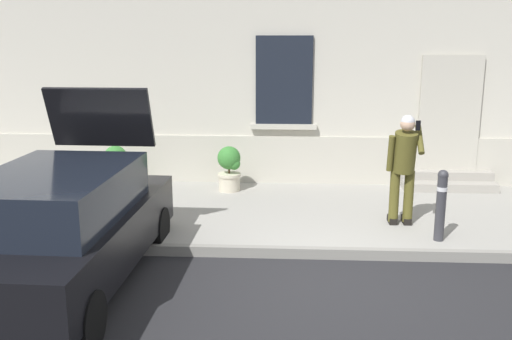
# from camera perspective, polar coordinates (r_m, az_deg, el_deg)

# --- Properties ---
(ground_plane) EXTENTS (80.00, 80.00, 0.00)m
(ground_plane) POSITION_cam_1_polar(r_m,az_deg,el_deg) (7.22, 7.25, -11.55)
(ground_plane) COLOR #232326
(sidewalk) EXTENTS (24.00, 3.60, 0.15)m
(sidewalk) POSITION_cam_1_polar(r_m,az_deg,el_deg) (9.81, 6.17, -4.32)
(sidewalk) COLOR #99968E
(sidewalk) RESTS_ON ground
(curb_edge) EXTENTS (24.00, 0.12, 0.15)m
(curb_edge) POSITION_cam_1_polar(r_m,az_deg,el_deg) (8.06, 6.82, -8.28)
(curb_edge) COLOR gray
(curb_edge) RESTS_ON ground
(building_facade) EXTENTS (24.00, 1.52, 7.50)m
(building_facade) POSITION_cam_1_polar(r_m,az_deg,el_deg) (11.87, 6.03, 16.55)
(building_facade) COLOR beige
(building_facade) RESTS_ON ground
(entrance_stoop) EXTENTS (1.75, 0.64, 0.32)m
(entrance_stoop) POSITION_cam_1_polar(r_m,az_deg,el_deg) (11.64, 18.67, -1.09)
(entrance_stoop) COLOR #9E998E
(entrance_stoop) RESTS_ON sidewalk
(hatchback_car_black) EXTENTS (1.89, 4.11, 2.34)m
(hatchback_car_black) POSITION_cam_1_polar(r_m,az_deg,el_deg) (7.28, -18.80, -5.22)
(hatchback_car_black) COLOR black
(hatchback_car_black) RESTS_ON ground
(bollard_near_person) EXTENTS (0.15, 0.15, 1.04)m
(bollard_near_person) POSITION_cam_1_polar(r_m,az_deg,el_deg) (8.51, 18.08, -3.15)
(bollard_near_person) COLOR #333338
(bollard_near_person) RESTS_ON sidewalk
(person_on_phone) EXTENTS (0.51, 0.51, 1.74)m
(person_on_phone) POSITION_cam_1_polar(r_m,az_deg,el_deg) (8.94, 14.64, 0.72)
(person_on_phone) COLOR #514C1E
(person_on_phone) RESTS_ON sidewalk
(planter_olive) EXTENTS (0.44, 0.44, 0.86)m
(planter_olive) POSITION_cam_1_polar(r_m,az_deg,el_deg) (11.17, -13.84, 0.34)
(planter_olive) COLOR #606B38
(planter_olive) RESTS_ON sidewalk
(planter_cream) EXTENTS (0.44, 0.44, 0.86)m
(planter_cream) POSITION_cam_1_polar(r_m,az_deg,el_deg) (10.78, -2.68, 0.26)
(planter_cream) COLOR beige
(planter_cream) RESTS_ON sidewalk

